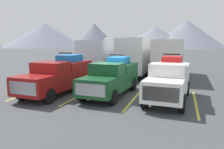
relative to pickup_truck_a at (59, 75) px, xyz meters
name	(u,v)px	position (x,y,z in m)	size (l,w,h in m)	color
ground_plane	(110,94)	(3.24, 0.61, -1.16)	(240.00, 240.00, 0.00)	#3F4244
pickup_truck_a	(59,75)	(0.00, 0.00, 0.00)	(2.53, 5.96, 2.58)	maroon
pickup_truck_b	(112,77)	(3.37, 0.63, -0.04)	(2.43, 5.61, 2.48)	#144723
pickup_truck_c	(169,80)	(6.84, 0.31, 0.03)	(2.38, 5.36, 2.60)	white
lot_stripe_a	(36,91)	(-1.82, 0.10, -1.16)	(0.12, 5.50, 0.01)	gold
lot_stripe_b	(82,94)	(1.55, 0.10, -1.16)	(0.12, 5.50, 0.01)	gold
lot_stripe_c	(134,98)	(4.92, 0.10, -1.16)	(0.12, 5.50, 0.01)	gold
lot_stripe_d	(196,103)	(8.30, 0.10, -1.16)	(0.12, 5.50, 0.01)	gold
camper_trailer_a	(105,55)	(0.21, 8.26, 0.78)	(2.66, 8.79, 3.69)	silver
camper_trailer_b	(138,54)	(3.39, 9.10, 0.89)	(2.61, 9.15, 3.91)	white
camper_trailer_c	(170,56)	(6.40, 8.64, 0.82)	(2.55, 8.91, 3.76)	silver
mountain_ridge	(183,34)	(7.56, 92.84, 5.34)	(159.12, 49.22, 15.78)	slate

